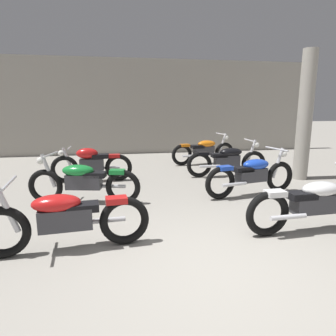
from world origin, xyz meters
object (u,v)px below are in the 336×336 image
(motorcycle_right_row_1, at_px, (252,174))
(motorcycle_right_row_3, at_px, (204,150))
(motorcycle_right_row_0, at_px, (315,202))
(support_pillar, at_px, (305,116))
(motorcycle_left_row_2, at_px, (91,163))
(motorcycle_left_row_1, at_px, (83,181))
(motorcycle_left_row_0, at_px, (65,218))
(motorcycle_right_row_2, at_px, (227,160))

(motorcycle_right_row_1, bearing_deg, motorcycle_right_row_3, 89.31)
(motorcycle_right_row_0, relative_size, motorcycle_right_row_1, 1.01)
(motorcycle_right_row_1, bearing_deg, support_pillar, 31.19)
(motorcycle_left_row_2, distance_m, motorcycle_right_row_0, 5.07)
(motorcycle_left_row_1, relative_size, motorcycle_right_row_0, 0.99)
(motorcycle_left_row_0, distance_m, motorcycle_right_row_2, 5.13)
(motorcycle_left_row_2, relative_size, motorcycle_right_row_2, 0.91)
(motorcycle_left_row_0, xyz_separation_m, motorcycle_right_row_1, (3.49, 1.90, 0.00))
(motorcycle_right_row_0, xyz_separation_m, motorcycle_right_row_2, (0.06, 3.65, 0.00))
(motorcycle_left_row_0, relative_size, motorcycle_right_row_0, 1.00)
(motorcycle_left_row_2, xyz_separation_m, motorcycle_right_row_3, (3.42, 1.73, -0.01))
(motorcycle_left_row_0, relative_size, motorcycle_right_row_3, 1.00)
(motorcycle_right_row_2, height_order, motorcycle_right_row_3, same)
(motorcycle_right_row_0, bearing_deg, motorcycle_left_row_0, 179.63)
(motorcycle_left_row_2, bearing_deg, motorcycle_right_row_0, -47.20)
(motorcycle_left_row_0, relative_size, motorcycle_left_row_1, 1.01)
(support_pillar, relative_size, motorcycle_left_row_2, 1.62)
(support_pillar, distance_m, motorcycle_right_row_0, 3.75)
(motorcycle_left_row_0, bearing_deg, motorcycle_left_row_2, 88.32)
(support_pillar, height_order, motorcycle_right_row_3, support_pillar)
(support_pillar, height_order, motorcycle_right_row_1, support_pillar)
(motorcycle_left_row_0, distance_m, motorcycle_right_row_3, 6.47)
(motorcycle_left_row_1, distance_m, motorcycle_right_row_0, 4.02)
(motorcycle_left_row_0, height_order, motorcycle_right_row_1, same)
(motorcycle_left_row_0, xyz_separation_m, motorcycle_right_row_0, (3.56, -0.02, 0.00))
(motorcycle_right_row_0, bearing_deg, motorcycle_right_row_2, 89.00)
(motorcycle_left_row_1, height_order, motorcycle_right_row_2, same)
(motorcycle_left_row_2, relative_size, motorcycle_right_row_0, 0.91)
(motorcycle_left_row_2, bearing_deg, motorcycle_left_row_0, -91.68)
(motorcycle_right_row_1, bearing_deg, motorcycle_right_row_0, -87.96)
(motorcycle_left_row_2, height_order, motorcycle_right_row_1, motorcycle_right_row_1)
(motorcycle_left_row_1, relative_size, motorcycle_right_row_3, 0.99)
(motorcycle_left_row_1, bearing_deg, motorcycle_right_row_1, -0.98)
(motorcycle_right_row_0, relative_size, motorcycle_right_row_2, 1.00)
(motorcycle_left_row_0, height_order, motorcycle_right_row_0, same)
(support_pillar, height_order, motorcycle_right_row_0, support_pillar)
(support_pillar, bearing_deg, motorcycle_right_row_1, -148.81)
(motorcycle_left_row_2, bearing_deg, motorcycle_right_row_2, -1.12)
(motorcycle_left_row_1, xyz_separation_m, motorcycle_right_row_3, (3.47, 3.47, 0.00))
(motorcycle_right_row_0, height_order, motorcycle_right_row_3, same)
(motorcycle_right_row_0, relative_size, motorcycle_right_row_3, 1.00)
(motorcycle_left_row_2, distance_m, motorcycle_right_row_1, 3.83)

